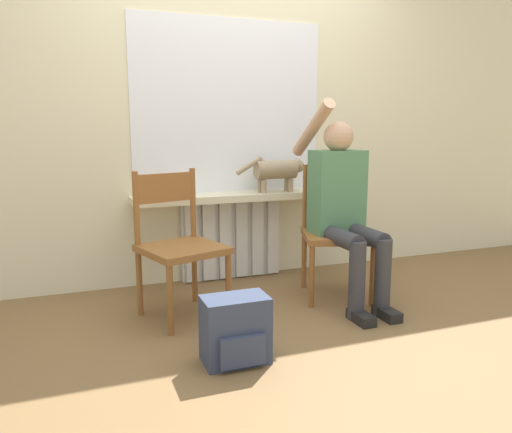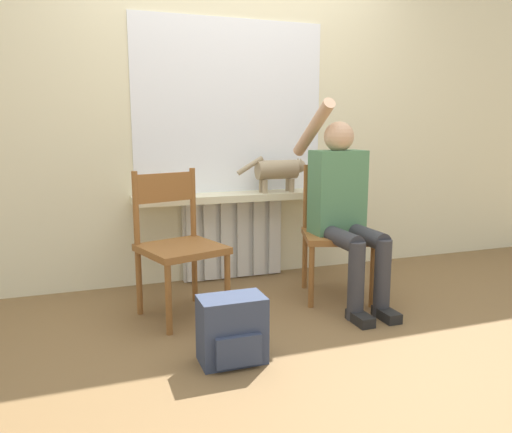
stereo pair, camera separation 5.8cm
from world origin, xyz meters
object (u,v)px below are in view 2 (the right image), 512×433
at_px(chair_right, 337,230).
at_px(person, 344,203).
at_px(chair_left, 178,242).
at_px(cat, 279,170).
at_px(backpack, 232,330).

height_order(chair_right, person, person).
distance_m(chair_left, chair_right, 1.07).
distance_m(chair_left, person, 1.08).
distance_m(cat, backpack, 1.56).
relative_size(chair_left, person, 0.67).
relative_size(chair_right, cat, 1.64).
distance_m(chair_left, backpack, 0.78).
xyz_separation_m(chair_right, backpack, (-0.95, -0.71, -0.29)).
bearing_deg(chair_right, cat, 132.53).
relative_size(chair_left, backpack, 2.67).
relative_size(chair_right, person, 0.67).
relative_size(person, backpack, 3.99).
xyz_separation_m(chair_left, cat, (0.85, 0.50, 0.37)).
bearing_deg(chair_left, person, -23.50).
bearing_deg(cat, backpack, -121.13).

